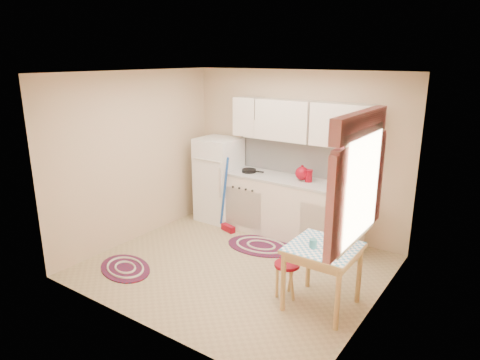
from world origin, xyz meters
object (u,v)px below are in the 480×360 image
at_px(fridge, 219,180).
at_px(stool, 287,280).
at_px(base_cabinets, 288,208).
at_px(table, 322,277).

xyz_separation_m(fridge, stool, (2.14, -1.52, -0.49)).
relative_size(fridge, base_cabinets, 0.62).
bearing_deg(fridge, table, -30.13).
relative_size(fridge, table, 1.94).
bearing_deg(table, fridge, 149.87).
height_order(base_cabinets, stool, base_cabinets).
relative_size(table, stool, 1.71).
height_order(base_cabinets, table, base_cabinets).
distance_m(fridge, stool, 2.67).
xyz_separation_m(fridge, table, (2.55, -1.48, -0.34)).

